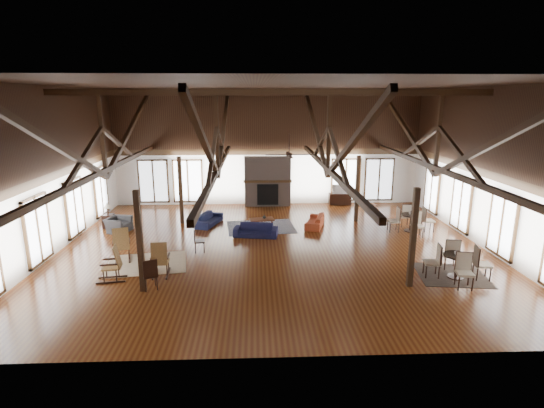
{
  "coord_description": "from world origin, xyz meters",
  "views": [
    {
      "loc": [
        -0.66,
        -15.23,
        5.56
      ],
      "look_at": [
        0.0,
        1.0,
        1.48
      ],
      "focal_mm": 28.0,
      "sensor_mm": 36.0,
      "label": 1
    }
  ],
  "objects_px": {
    "armchair": "(119,225)",
    "tv_console": "(340,199)",
    "sofa_navy_front": "(256,230)",
    "sofa_navy_left": "(209,219)",
    "coffee_table": "(262,220)",
    "cafe_table_near": "(457,262)",
    "sofa_orange": "(315,221)",
    "cafe_table_far": "(411,220)"
  },
  "relations": [
    {
      "from": "sofa_navy_left",
      "to": "cafe_table_far",
      "type": "height_order",
      "value": "cafe_table_far"
    },
    {
      "from": "coffee_table",
      "to": "tv_console",
      "type": "xyz_separation_m",
      "value": [
        4.27,
        4.1,
        -0.06
      ]
    },
    {
      "from": "coffee_table",
      "to": "cafe_table_near",
      "type": "relative_size",
      "value": 0.55
    },
    {
      "from": "sofa_navy_left",
      "to": "cafe_table_far",
      "type": "distance_m",
      "value": 8.84
    },
    {
      "from": "cafe_table_near",
      "to": "cafe_table_far",
      "type": "height_order",
      "value": "cafe_table_near"
    },
    {
      "from": "sofa_navy_left",
      "to": "coffee_table",
      "type": "xyz_separation_m",
      "value": [
        2.38,
        -0.56,
        0.1
      ]
    },
    {
      "from": "coffee_table",
      "to": "cafe_table_near",
      "type": "xyz_separation_m",
      "value": [
        6.08,
        -5.6,
        0.18
      ]
    },
    {
      "from": "sofa_navy_front",
      "to": "tv_console",
      "type": "height_order",
      "value": "tv_console"
    },
    {
      "from": "cafe_table_far",
      "to": "sofa_orange",
      "type": "bearing_deg",
      "value": 167.63
    },
    {
      "from": "sofa_orange",
      "to": "tv_console",
      "type": "relative_size",
      "value": 1.48
    },
    {
      "from": "sofa_navy_front",
      "to": "tv_console",
      "type": "bearing_deg",
      "value": 58.22
    },
    {
      "from": "sofa_navy_left",
      "to": "tv_console",
      "type": "xyz_separation_m",
      "value": [
        6.65,
        3.54,
        0.04
      ]
    },
    {
      "from": "sofa_orange",
      "to": "armchair",
      "type": "relative_size",
      "value": 1.77
    },
    {
      "from": "coffee_table",
      "to": "armchair",
      "type": "bearing_deg",
      "value": 171.48
    },
    {
      "from": "coffee_table",
      "to": "sofa_navy_left",
      "type": "bearing_deg",
      "value": 155.18
    },
    {
      "from": "coffee_table",
      "to": "cafe_table_near",
      "type": "height_order",
      "value": "cafe_table_near"
    },
    {
      "from": "sofa_navy_front",
      "to": "tv_console",
      "type": "distance_m",
      "value": 6.98
    },
    {
      "from": "cafe_table_near",
      "to": "cafe_table_far",
      "type": "bearing_deg",
      "value": 86.68
    },
    {
      "from": "sofa_orange",
      "to": "cafe_table_near",
      "type": "relative_size",
      "value": 0.82
    },
    {
      "from": "cafe_table_far",
      "to": "tv_console",
      "type": "xyz_separation_m",
      "value": [
        -2.09,
        4.87,
        -0.23
      ]
    },
    {
      "from": "sofa_navy_left",
      "to": "coffee_table",
      "type": "bearing_deg",
      "value": -84.46
    },
    {
      "from": "armchair",
      "to": "tv_console",
      "type": "xyz_separation_m",
      "value": [
        10.39,
        4.43,
        -0.03
      ]
    },
    {
      "from": "coffee_table",
      "to": "cafe_table_far",
      "type": "relative_size",
      "value": 0.58
    },
    {
      "from": "sofa_orange",
      "to": "sofa_navy_left",
      "type": "bearing_deg",
      "value": -79.04
    },
    {
      "from": "sofa_navy_left",
      "to": "cafe_table_near",
      "type": "height_order",
      "value": "cafe_table_near"
    },
    {
      "from": "sofa_orange",
      "to": "cafe_table_near",
      "type": "height_order",
      "value": "cafe_table_near"
    },
    {
      "from": "sofa_navy_front",
      "to": "sofa_navy_left",
      "type": "distance_m",
      "value": 2.74
    },
    {
      "from": "sofa_orange",
      "to": "coffee_table",
      "type": "distance_m",
      "value": 2.37
    },
    {
      "from": "sofa_navy_front",
      "to": "cafe_table_near",
      "type": "height_order",
      "value": "cafe_table_near"
    },
    {
      "from": "coffee_table",
      "to": "cafe_table_near",
      "type": "bearing_deg",
      "value": -54.23
    },
    {
      "from": "sofa_navy_left",
      "to": "cafe_table_far",
      "type": "bearing_deg",
      "value": -79.86
    },
    {
      "from": "sofa_navy_front",
      "to": "cafe_table_near",
      "type": "xyz_separation_m",
      "value": [
        6.35,
        -4.41,
        0.27
      ]
    },
    {
      "from": "armchair",
      "to": "cafe_table_far",
      "type": "bearing_deg",
      "value": -77.2
    },
    {
      "from": "armchair",
      "to": "sofa_navy_left",
      "type": "bearing_deg",
      "value": -61.83
    },
    {
      "from": "cafe_table_near",
      "to": "sofa_navy_front",
      "type": "bearing_deg",
      "value": 145.24
    },
    {
      "from": "cafe_table_near",
      "to": "sofa_navy_left",
      "type": "bearing_deg",
      "value": 143.92
    },
    {
      "from": "cafe_table_near",
      "to": "sofa_orange",
      "type": "bearing_deg",
      "value": 123.08
    },
    {
      "from": "cafe_table_near",
      "to": "cafe_table_far",
      "type": "xyz_separation_m",
      "value": [
        0.28,
        4.83,
        -0.01
      ]
    },
    {
      "from": "coffee_table",
      "to": "tv_console",
      "type": "distance_m",
      "value": 5.92
    },
    {
      "from": "sofa_navy_front",
      "to": "armchair",
      "type": "relative_size",
      "value": 1.85
    },
    {
      "from": "coffee_table",
      "to": "cafe_table_far",
      "type": "bearing_deg",
      "value": -18.48
    },
    {
      "from": "sofa_navy_front",
      "to": "coffee_table",
      "type": "relative_size",
      "value": 1.56
    }
  ]
}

